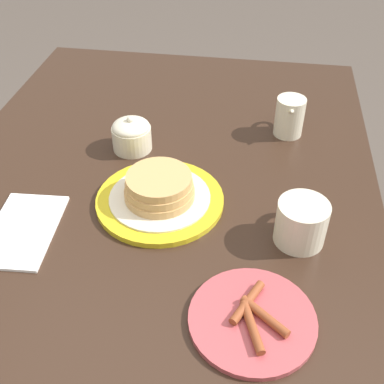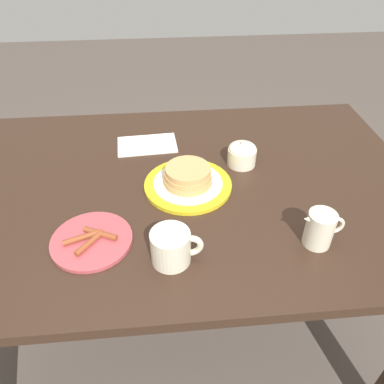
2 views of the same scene
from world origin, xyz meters
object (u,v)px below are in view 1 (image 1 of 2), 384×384
object	(u,v)px
pancake_plate	(160,193)
napkin	(23,230)
sugar_bowl	(132,134)
coffee_mug	(301,221)
creamer_pitcher	(290,116)
side_plate_bacon	(253,319)

from	to	relation	value
pancake_plate	napkin	size ratio (longest dim) A/B	1.25
sugar_bowl	pancake_plate	bearing A→B (deg)	-150.39
coffee_mug	napkin	bearing A→B (deg)	96.70
napkin	creamer_pitcher	bearing A→B (deg)	-49.84
sugar_bowl	napkin	world-z (taller)	sugar_bowl
creamer_pitcher	sugar_bowl	distance (m)	0.37
side_plate_bacon	creamer_pitcher	size ratio (longest dim) A/B	1.83
side_plate_bacon	creamer_pitcher	xyz separation A→B (m)	(0.54, -0.05, 0.04)
pancake_plate	coffee_mug	distance (m)	0.27
creamer_pitcher	coffee_mug	bearing A→B (deg)	-176.66
pancake_plate	side_plate_bacon	size ratio (longest dim) A/B	1.27
pancake_plate	napkin	world-z (taller)	pancake_plate
sugar_bowl	side_plate_bacon	bearing A→B (deg)	-145.24
pancake_plate	coffee_mug	xyz separation A→B (m)	(-0.06, -0.27, 0.02)
coffee_mug	napkin	world-z (taller)	coffee_mug
pancake_plate	coffee_mug	bearing A→B (deg)	-102.25
pancake_plate	sugar_bowl	xyz separation A→B (m)	(0.17, 0.10, 0.01)
sugar_bowl	napkin	xyz separation A→B (m)	(-0.29, 0.13, -0.03)
side_plate_bacon	creamer_pitcher	world-z (taller)	creamer_pitcher
pancake_plate	side_plate_bacon	bearing A→B (deg)	-141.99
pancake_plate	sugar_bowl	world-z (taller)	sugar_bowl
side_plate_bacon	coffee_mug	xyz separation A→B (m)	(0.19, -0.07, 0.04)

